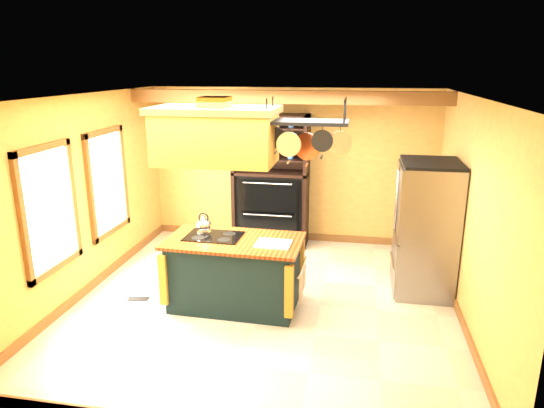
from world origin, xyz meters
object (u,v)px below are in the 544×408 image
(kitchen_island, at_px, (235,272))
(range_hood, at_px, (216,134))
(pot_rack, at_px, (307,131))
(hutch, at_px, (271,195))
(refrigerator, at_px, (425,231))

(kitchen_island, distance_m, range_hood, 1.80)
(pot_rack, xyz_separation_m, hutch, (-0.86, 2.41, -1.44))
(kitchen_island, distance_m, refrigerator, 2.65)
(hutch, bearing_deg, pot_rack, -70.33)
(range_hood, xyz_separation_m, pot_rack, (1.10, 0.01, 0.06))
(pot_rack, xyz_separation_m, refrigerator, (1.55, 0.88, -1.44))
(refrigerator, bearing_deg, hutch, 147.72)
(kitchen_island, height_order, refrigerator, refrigerator)
(kitchen_island, distance_m, pot_rack, 2.06)
(kitchen_island, relative_size, range_hood, 1.16)
(pot_rack, height_order, refrigerator, pot_rack)
(range_hood, distance_m, refrigerator, 3.13)
(kitchen_island, xyz_separation_m, range_hood, (-0.20, -0.00, 1.79))
(kitchen_island, bearing_deg, pot_rack, 2.49)
(refrigerator, bearing_deg, pot_rack, -150.36)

